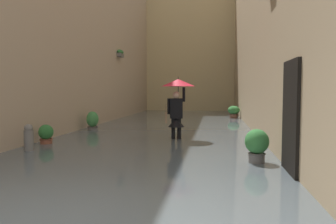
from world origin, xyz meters
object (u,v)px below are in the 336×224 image
(potted_plant_near_left, at_px, (234,112))
(potted_plant_mid_right, at_px, (46,136))
(potted_plant_far_left, at_px, (257,147))
(potted_plant_far_right, at_px, (93,122))
(mooring_bollard, at_px, (29,141))
(person_wading, at_px, (177,97))

(potted_plant_near_left, xyz_separation_m, potted_plant_mid_right, (5.66, 9.33, -0.10))
(potted_plant_near_left, bearing_deg, potted_plant_far_left, 89.18)
(potted_plant_mid_right, height_order, potted_plant_far_right, potted_plant_far_right)
(potted_plant_far_left, bearing_deg, potted_plant_mid_right, -16.66)
(potted_plant_far_left, xyz_separation_m, mooring_bollard, (5.35, -0.56, -0.09))
(person_wading, height_order, potted_plant_far_left, person_wading)
(potted_plant_near_left, relative_size, potted_plant_far_left, 0.95)
(potted_plant_near_left, xyz_separation_m, potted_plant_far_right, (5.60, 5.98, -0.03))
(potted_plant_near_left, xyz_separation_m, potted_plant_far_left, (0.16, 10.98, 0.02))
(mooring_bollard, bearing_deg, person_wading, -143.30)
(potted_plant_mid_right, bearing_deg, potted_plant_far_left, 163.34)
(potted_plant_near_left, bearing_deg, mooring_bollard, 62.11)
(person_wading, relative_size, mooring_bollard, 2.46)
(mooring_bollard, bearing_deg, potted_plant_near_left, -117.89)
(mooring_bollard, bearing_deg, potted_plant_mid_right, -82.41)
(potted_plant_far_right, distance_m, mooring_bollard, 4.43)
(person_wading, height_order, mooring_bollard, person_wading)
(potted_plant_far_left, bearing_deg, potted_plant_far_right, -42.55)
(potted_plant_far_right, bearing_deg, potted_plant_near_left, -133.12)
(potted_plant_near_left, xyz_separation_m, mooring_bollard, (5.51, 10.42, -0.07))
(person_wading, bearing_deg, potted_plant_far_left, 122.93)
(person_wading, relative_size, potted_plant_far_left, 2.37)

